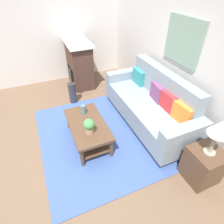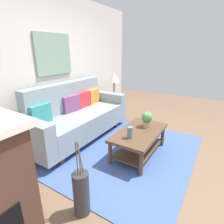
{
  "view_description": "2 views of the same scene",
  "coord_description": "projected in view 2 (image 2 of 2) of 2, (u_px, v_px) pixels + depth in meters",
  "views": [
    {
      "loc": [
        2.42,
        -0.25,
        2.51
      ],
      "look_at": [
        0.02,
        0.78,
        0.51
      ],
      "focal_mm": 29.45,
      "sensor_mm": 36.0,
      "label": 1
    },
    {
      "loc": [
        -2.42,
        -0.71,
        1.67
      ],
      "look_at": [
        0.26,
        0.95,
        0.58
      ],
      "focal_mm": 28.76,
      "sensor_mm": 36.0,
      "label": 2
    }
  ],
  "objects": [
    {
      "name": "area_rug",
      "position": [
        126.0,
        152.0,
        3.09
      ],
      "size": [
        2.53,
        2.11,
        0.01
      ],
      "primitive_type": "cube",
      "color": "#3D5693",
      "rests_on": "ground_plane"
    },
    {
      "name": "coffee_table",
      "position": [
        139.0,
        137.0,
        2.93
      ],
      "size": [
        1.1,
        0.6,
        0.43
      ],
      "color": "#513826",
      "rests_on": "ground_plane"
    },
    {
      "name": "ground_plane",
      "position": [
        154.0,
        161.0,
        2.84
      ],
      "size": [
        9.33,
        9.33,
        0.0
      ],
      "primitive_type": "plane",
      "color": "brown"
    },
    {
      "name": "framed_painting",
      "position": [
        54.0,
        54.0,
        3.35
      ],
      "size": [
        0.81,
        0.03,
        0.74
      ],
      "primitive_type": "cube",
      "color": "gray"
    },
    {
      "name": "throw_pillow_orange",
      "position": [
        93.0,
        96.0,
        4.05
      ],
      "size": [
        0.37,
        0.16,
        0.32
      ],
      "primitive_type": "cube",
      "rotation": [
        0.0,
        0.0,
        0.1
      ],
      "color": "orange",
      "rests_on": "couch"
    },
    {
      "name": "throw_pillow_plum",
      "position": [
        71.0,
        104.0,
        3.48
      ],
      "size": [
        0.37,
        0.17,
        0.32
      ],
      "primitive_type": "cube",
      "rotation": [
        0.0,
        0.0,
        -0.13
      ],
      "color": "#7A4270",
      "rests_on": "couch"
    },
    {
      "name": "couch",
      "position": [
        77.0,
        117.0,
        3.5
      ],
      "size": [
        2.25,
        0.84,
        1.08
      ],
      "color": "gray",
      "rests_on": "ground_plane"
    },
    {
      "name": "floor_vase_branch_a",
      "position": [
        80.0,
        157.0,
        1.75
      ],
      "size": [
        0.05,
        0.03,
        0.36
      ],
      "primitive_type": "cylinder",
      "rotation": [
        -0.04,
        -0.12,
        0.0
      ],
      "color": "brown",
      "rests_on": "floor_vase"
    },
    {
      "name": "floor_vase",
      "position": [
        81.0,
        193.0,
        1.88
      ],
      "size": [
        0.17,
        0.17,
        0.5
      ],
      "primitive_type": "cylinder",
      "color": "#2D2D33",
      "rests_on": "ground_plane"
    },
    {
      "name": "table_lamp",
      "position": [
        114.0,
        78.0,
        4.46
      ],
      "size": [
        0.28,
        0.28,
        0.57
      ],
      "color": "gray",
      "rests_on": "side_table"
    },
    {
      "name": "wall_back",
      "position": [
        53.0,
        67.0,
        3.46
      ],
      "size": [
        5.33,
        0.1,
        2.7
      ],
      "primitive_type": "cube",
      "color": "silver",
      "rests_on": "ground_plane"
    },
    {
      "name": "floor_vase_branch_c",
      "position": [
        79.0,
        159.0,
        1.72
      ],
      "size": [
        0.02,
        0.02,
        0.36
      ],
      "primitive_type": "cylinder",
      "rotation": [
        -0.02,
        -0.03,
        0.0
      ],
      "color": "brown",
      "rests_on": "floor_vase"
    },
    {
      "name": "throw_pillow_crimson",
      "position": [
        83.0,
        100.0,
        3.76
      ],
      "size": [
        0.36,
        0.13,
        0.32
      ],
      "primitive_type": "cube",
      "rotation": [
        0.0,
        0.0,
        -0.02
      ],
      "color": "red",
      "rests_on": "couch"
    },
    {
      "name": "tabletop_vase",
      "position": [
        130.0,
        132.0,
        2.64
      ],
      "size": [
        0.08,
        0.08,
        0.17
      ],
      "primitive_type": "cylinder",
      "color": "slate",
      "rests_on": "coffee_table"
    },
    {
      "name": "throw_pillow_teal",
      "position": [
        40.0,
        114.0,
        2.92
      ],
      "size": [
        0.36,
        0.13,
        0.32
      ],
      "primitive_type": "cube",
      "rotation": [
        0.0,
        0.0,
        -0.01
      ],
      "color": "teal",
      "rests_on": "couch"
    },
    {
      "name": "side_table",
      "position": [
        114.0,
        106.0,
        4.7
      ],
      "size": [
        0.44,
        0.44,
        0.56
      ],
      "primitive_type": "cube",
      "color": "#513826",
      "rests_on": "ground_plane"
    },
    {
      "name": "potted_plant_tabletop",
      "position": [
        147.0,
        119.0,
        3.02
      ],
      "size": [
        0.18,
        0.18,
        0.26
      ],
      "color": "tan",
      "rests_on": "coffee_table"
    },
    {
      "name": "floor_vase_branch_b",
      "position": [
        77.0,
        158.0,
        1.74
      ],
      "size": [
        0.02,
        0.02,
        0.36
      ],
      "primitive_type": "cylinder",
      "rotation": [
        -0.02,
        0.01,
        0.0
      ],
      "color": "brown",
      "rests_on": "floor_vase"
    }
  ]
}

